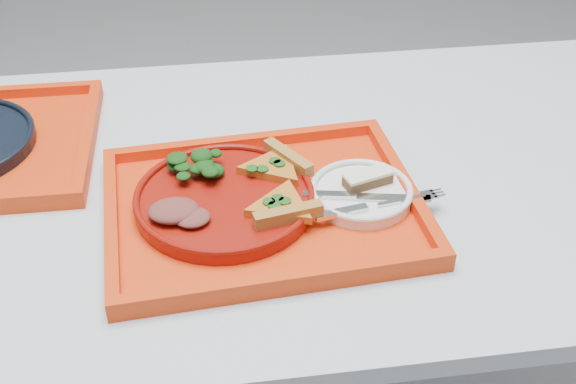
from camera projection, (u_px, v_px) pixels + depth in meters
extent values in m
cube|color=silver|center=(237.00, 185.00, 1.14)|extent=(1.60, 0.80, 0.03)
cylinder|color=gray|center=(537.00, 209.00, 1.70)|extent=(0.05, 0.05, 0.72)
cube|color=red|center=(263.00, 210.00, 1.05)|extent=(0.47, 0.38, 0.01)
cylinder|color=maroon|center=(225.00, 201.00, 1.05)|extent=(0.26, 0.26, 0.02)
cylinder|color=white|center=(361.00, 195.00, 1.06)|extent=(0.15, 0.15, 0.01)
ellipsoid|color=black|center=(193.00, 163.00, 1.07)|extent=(0.08, 0.07, 0.04)
ellipsoid|color=brown|center=(174.00, 211.00, 1.00)|extent=(0.07, 0.06, 0.02)
cube|color=#492818|center=(368.00, 180.00, 1.07)|extent=(0.08, 0.05, 0.02)
cube|color=beige|center=(368.00, 174.00, 1.06)|extent=(0.08, 0.05, 0.00)
cube|color=silver|center=(367.00, 196.00, 1.04)|extent=(0.18, 0.05, 0.01)
cube|color=silver|center=(377.00, 205.00, 1.02)|extent=(0.19, 0.05, 0.01)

